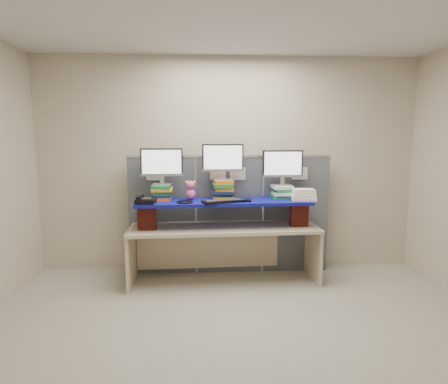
{
  "coord_description": "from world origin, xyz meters",
  "views": [
    {
      "loc": [
        -0.32,
        -2.97,
        1.74
      ],
      "look_at": [
        -0.09,
        1.43,
        1.11
      ],
      "focal_mm": 30.0,
      "sensor_mm": 36.0,
      "label": 1
    }
  ],
  "objects": [
    {
      "name": "keyboard",
      "position": [
        -0.1,
        1.28,
        1.03
      ],
      "size": [
        0.53,
        0.32,
        0.03
      ],
      "rotation": [
        0.0,
        0.0,
        0.32
      ],
      "color": "black",
      "rests_on": "blue_board"
    },
    {
      "name": "monitor_center",
      "position": [
        -0.1,
        1.55,
        1.49
      ],
      "size": [
        0.5,
        0.15,
        0.44
      ],
      "rotation": [
        0.0,
        0.0,
        0.04
      ],
      "color": "#949498",
      "rests_on": "book_stack_center"
    },
    {
      "name": "book_stack_right",
      "position": [
        0.64,
        1.58,
        1.09
      ],
      "size": [
        0.27,
        0.32,
        0.15
      ],
      "color": "#217D3E",
      "rests_on": "blue_board"
    },
    {
      "name": "brick_pier_left",
      "position": [
        -0.99,
        1.34,
        0.83
      ],
      "size": [
        0.21,
        0.12,
        0.29
      ],
      "primitive_type": "cube",
      "rotation": [
        0.0,
        0.0,
        0.04
      ],
      "color": "maroon",
      "rests_on": "desk"
    },
    {
      "name": "blue_board",
      "position": [
        -0.09,
        1.43,
        0.99
      ],
      "size": [
        2.08,
        0.6,
        0.04
      ],
      "primitive_type": "cube",
      "rotation": [
        0.0,
        0.0,
        0.04
      ],
      "color": "#090B76",
      "rests_on": "brick_pier_left"
    },
    {
      "name": "plush_toy",
      "position": [
        -0.49,
        1.51,
        1.13
      ],
      "size": [
        0.13,
        0.1,
        0.23
      ],
      "rotation": [
        0.0,
        0.0,
        -0.33
      ],
      "color": "#F55D90",
      "rests_on": "blue_board"
    },
    {
      "name": "room",
      "position": [
        0.0,
        0.0,
        1.4
      ],
      "size": [
        5.0,
        4.0,
        2.8
      ],
      "color": "beige",
      "rests_on": "ground"
    },
    {
      "name": "book_stack_center",
      "position": [
        -0.1,
        1.55,
        1.13
      ],
      "size": [
        0.27,
        0.34,
        0.23
      ],
      "color": "gold",
      "rests_on": "blue_board"
    },
    {
      "name": "desk_phone",
      "position": [
        -0.99,
        1.25,
        1.04
      ],
      "size": [
        0.23,
        0.21,
        0.09
      ],
      "rotation": [
        0.0,
        0.0,
        -0.08
      ],
      "color": "black",
      "rests_on": "blue_board"
    },
    {
      "name": "desk",
      "position": [
        -0.09,
        1.43,
        0.55
      ],
      "size": [
        2.29,
        0.76,
        0.69
      ],
      "rotation": [
        0.0,
        0.0,
        0.04
      ],
      "color": "beige",
      "rests_on": "ground"
    },
    {
      "name": "monitor_left",
      "position": [
        -0.83,
        1.52,
        1.44
      ],
      "size": [
        0.5,
        0.15,
        0.44
      ],
      "rotation": [
        0.0,
        0.0,
        0.04
      ],
      "color": "#949498",
      "rests_on": "book_stack_left"
    },
    {
      "name": "cubicle_partition",
      "position": [
        -0.0,
        1.78,
        0.77
      ],
      "size": [
        2.6,
        0.06,
        1.53
      ],
      "color": "#494F56",
      "rests_on": "ground"
    },
    {
      "name": "binder_stack",
      "position": [
        0.86,
        1.39,
        1.07
      ],
      "size": [
        0.3,
        0.24,
        0.13
      ],
      "rotation": [
        0.0,
        0.0,
        -0.08
      ],
      "color": "white",
      "rests_on": "blue_board"
    },
    {
      "name": "mouse",
      "position": [
        0.2,
        1.33,
        1.03
      ],
      "size": [
        0.09,
        0.13,
        0.04
      ],
      "primitive_type": "ellipsoid",
      "rotation": [
        0.0,
        0.0,
        0.2
      ],
      "color": "black",
      "rests_on": "blue_board"
    },
    {
      "name": "headset",
      "position": [
        -0.55,
        1.28,
        1.02
      ],
      "size": [
        0.22,
        0.22,
        0.02
      ],
      "primitive_type": "torus",
      "rotation": [
        0.0,
        0.0,
        -0.2
      ],
      "color": "black",
      "rests_on": "blue_board"
    },
    {
      "name": "book_stack_left",
      "position": [
        -0.83,
        1.52,
        1.1
      ],
      "size": [
        0.26,
        0.31,
        0.18
      ],
      "color": "orange",
      "rests_on": "blue_board"
    },
    {
      "name": "brick_pier_right",
      "position": [
        0.82,
        1.42,
        0.83
      ],
      "size": [
        0.21,
        0.12,
        0.29
      ],
      "primitive_type": "cube",
      "rotation": [
        0.0,
        0.0,
        0.04
      ],
      "color": "maroon",
      "rests_on": "desk"
    },
    {
      "name": "monitor_right",
      "position": [
        0.64,
        1.58,
        1.41
      ],
      "size": [
        0.5,
        0.15,
        0.44
      ],
      "rotation": [
        0.0,
        0.0,
        0.04
      ],
      "color": "#949498",
      "rests_on": "book_stack_right"
    }
  ]
}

